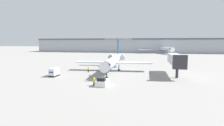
{
  "coord_description": "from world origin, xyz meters",
  "views": [
    {
      "loc": [
        9.77,
        -35.14,
        9.21
      ],
      "look_at": [
        0.0,
        13.09,
        3.27
      ],
      "focal_mm": 28.0,
      "sensor_mm": 36.0,
      "label": 1
    }
  ],
  "objects_px": {
    "jet_bridge": "(176,60)",
    "pushback_tug": "(102,82)",
    "airplane_main": "(114,60)",
    "worker_by_wing": "(88,69)",
    "luggage_cart": "(54,72)",
    "worker_near_tug": "(94,81)",
    "traffic_cone_left": "(90,75)",
    "airplane_parked_far_left": "(160,49)"
  },
  "relations": [
    {
      "from": "worker_by_wing",
      "to": "jet_bridge",
      "type": "bearing_deg",
      "value": -1.24
    },
    {
      "from": "luggage_cart",
      "to": "airplane_main",
      "type": "bearing_deg",
      "value": 42.13
    },
    {
      "from": "jet_bridge",
      "to": "worker_by_wing",
      "type": "bearing_deg",
      "value": 178.76
    },
    {
      "from": "luggage_cart",
      "to": "traffic_cone_left",
      "type": "relative_size",
      "value": 3.94
    },
    {
      "from": "worker_by_wing",
      "to": "traffic_cone_left",
      "type": "relative_size",
      "value": 2.22
    },
    {
      "from": "jet_bridge",
      "to": "pushback_tug",
      "type": "bearing_deg",
      "value": -139.22
    },
    {
      "from": "luggage_cart",
      "to": "worker_near_tug",
      "type": "distance_m",
      "value": 15.26
    },
    {
      "from": "airplane_main",
      "to": "worker_near_tug",
      "type": "height_order",
      "value": "airplane_main"
    },
    {
      "from": "airplane_main",
      "to": "pushback_tug",
      "type": "bearing_deg",
      "value": -85.96
    },
    {
      "from": "luggage_cart",
      "to": "traffic_cone_left",
      "type": "bearing_deg",
      "value": 13.36
    },
    {
      "from": "traffic_cone_left",
      "to": "airplane_parked_far_left",
      "type": "distance_m",
      "value": 107.96
    },
    {
      "from": "luggage_cart",
      "to": "worker_by_wing",
      "type": "distance_m",
      "value": 10.58
    },
    {
      "from": "pushback_tug",
      "to": "airplane_parked_far_left",
      "type": "height_order",
      "value": "airplane_parked_far_left"
    },
    {
      "from": "worker_by_wing",
      "to": "airplane_parked_far_left",
      "type": "bearing_deg",
      "value": 74.12
    },
    {
      "from": "worker_near_tug",
      "to": "airplane_main",
      "type": "bearing_deg",
      "value": 88.81
    },
    {
      "from": "pushback_tug",
      "to": "traffic_cone_left",
      "type": "xyz_separation_m",
      "value": [
        -5.86,
        9.2,
        -0.33
      ]
    },
    {
      "from": "worker_by_wing",
      "to": "airplane_parked_far_left",
      "type": "xyz_separation_m",
      "value": [
        28.15,
        98.97,
        2.76
      ]
    },
    {
      "from": "pushback_tug",
      "to": "jet_bridge",
      "type": "height_order",
      "value": "jet_bridge"
    },
    {
      "from": "jet_bridge",
      "to": "luggage_cart",
      "type": "bearing_deg",
      "value": -166.79
    },
    {
      "from": "airplane_main",
      "to": "pushback_tug",
      "type": "relative_size",
      "value": 7.17
    },
    {
      "from": "airplane_main",
      "to": "worker_by_wing",
      "type": "height_order",
      "value": "airplane_main"
    },
    {
      "from": "pushback_tug",
      "to": "airplane_parked_far_left",
      "type": "relative_size",
      "value": 0.11
    },
    {
      "from": "pushback_tug",
      "to": "worker_by_wing",
      "type": "bearing_deg",
      "value": 119.09
    },
    {
      "from": "worker_near_tug",
      "to": "traffic_cone_left",
      "type": "xyz_separation_m",
      "value": [
        -4.08,
        9.46,
        -0.54
      ]
    },
    {
      "from": "pushback_tug",
      "to": "traffic_cone_left",
      "type": "distance_m",
      "value": 10.91
    },
    {
      "from": "pushback_tug",
      "to": "worker_near_tug",
      "type": "height_order",
      "value": "pushback_tug"
    },
    {
      "from": "pushback_tug",
      "to": "luggage_cart",
      "type": "bearing_deg",
      "value": 155.36
    },
    {
      "from": "worker_near_tug",
      "to": "airplane_parked_far_left",
      "type": "distance_m",
      "value": 116.33
    },
    {
      "from": "airplane_main",
      "to": "pushback_tug",
      "type": "distance_m",
      "value": 19.73
    },
    {
      "from": "luggage_cart",
      "to": "worker_by_wing",
      "type": "xyz_separation_m",
      "value": [
        6.85,
        8.06,
        -0.22
      ]
    },
    {
      "from": "airplane_main",
      "to": "luggage_cart",
      "type": "xyz_separation_m",
      "value": [
        -13.84,
        -12.52,
        -2.23
      ]
    },
    {
      "from": "pushback_tug",
      "to": "airplane_parked_far_left",
      "type": "bearing_deg",
      "value": 80.16
    },
    {
      "from": "luggage_cart",
      "to": "worker_near_tug",
      "type": "height_order",
      "value": "luggage_cart"
    },
    {
      "from": "airplane_main",
      "to": "luggage_cart",
      "type": "distance_m",
      "value": 18.79
    },
    {
      "from": "airplane_main",
      "to": "worker_by_wing",
      "type": "distance_m",
      "value": 8.64
    },
    {
      "from": "airplane_main",
      "to": "worker_near_tug",
      "type": "bearing_deg",
      "value": -91.19
    },
    {
      "from": "airplane_main",
      "to": "worker_near_tug",
      "type": "distance_m",
      "value": 19.92
    },
    {
      "from": "airplane_parked_far_left",
      "to": "jet_bridge",
      "type": "bearing_deg",
      "value": -91.71
    },
    {
      "from": "worker_by_wing",
      "to": "worker_near_tug",
      "type": "bearing_deg",
      "value": -66.73
    },
    {
      "from": "airplane_main",
      "to": "traffic_cone_left",
      "type": "height_order",
      "value": "airplane_main"
    },
    {
      "from": "airplane_main",
      "to": "luggage_cart",
      "type": "relative_size",
      "value": 9.65
    },
    {
      "from": "worker_by_wing",
      "to": "luggage_cart",
      "type": "bearing_deg",
      "value": -130.34
    }
  ]
}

